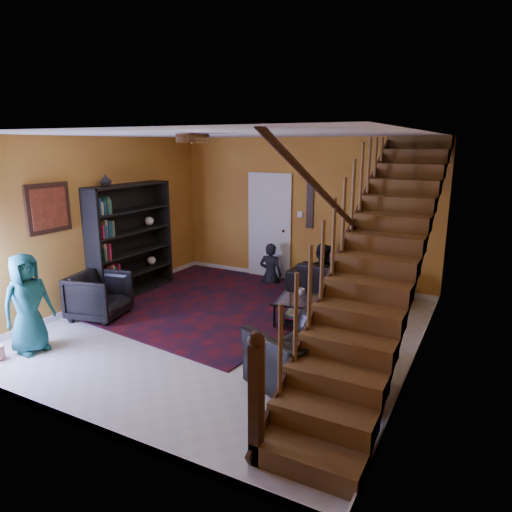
{
  "coord_description": "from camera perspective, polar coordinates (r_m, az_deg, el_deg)",
  "views": [
    {
      "loc": [
        3.29,
        -5.4,
        2.68
      ],
      "look_at": [
        0.22,
        0.4,
        1.06
      ],
      "focal_mm": 32.0,
      "sensor_mm": 36.0,
      "label": 1
    }
  ],
  "objects": [
    {
      "name": "floor",
      "position": [
        6.86,
        -3.22,
        -9.12
      ],
      "size": [
        5.5,
        5.5,
        0.0
      ],
      "primitive_type": "plane",
      "color": "beige",
      "rests_on": "ground"
    },
    {
      "name": "room",
      "position": [
        8.57,
        -6.27,
        -4.07
      ],
      "size": [
        5.5,
        5.5,
        5.5
      ],
      "color": "gold",
      "rests_on": "ground"
    },
    {
      "name": "staircase",
      "position": [
        5.67,
        15.28,
        0.31
      ],
      "size": [
        0.95,
        5.02,
        3.18
      ],
      "color": "brown",
      "rests_on": "floor"
    },
    {
      "name": "bookshelf",
      "position": [
        8.44,
        -15.29,
        1.66
      ],
      "size": [
        0.35,
        1.8,
        2.0
      ],
      "color": "black",
      "rests_on": "floor"
    },
    {
      "name": "door",
      "position": [
        9.2,
        1.72,
        3.51
      ],
      "size": [
        0.82,
        0.05,
        2.05
      ],
      "primitive_type": "cube",
      "color": "silver",
      "rests_on": "floor"
    },
    {
      "name": "framed_picture",
      "position": [
        7.44,
        -24.51,
        5.46
      ],
      "size": [
        0.04,
        0.74,
        0.74
      ],
      "primitive_type": "cube",
      "color": "maroon",
      "rests_on": "room"
    },
    {
      "name": "wall_hanging",
      "position": [
        8.78,
        6.77,
        6.39
      ],
      "size": [
        0.14,
        0.03,
        0.9
      ],
      "primitive_type": "cube",
      "color": "black",
      "rests_on": "room"
    },
    {
      "name": "ceiling_fixture",
      "position": [
        5.65,
        -7.93,
        14.36
      ],
      "size": [
        0.4,
        0.4,
        0.1
      ],
      "primitive_type": "cylinder",
      "color": "#3F2814",
      "rests_on": "room"
    },
    {
      "name": "rug",
      "position": [
        8.32,
        -4.66,
        -4.88
      ],
      "size": [
        4.29,
        4.77,
        0.02
      ],
      "primitive_type": "cube",
      "rotation": [
        0.0,
        0.0,
        -0.12
      ],
      "color": "#4B0D12",
      "rests_on": "floor"
    },
    {
      "name": "sofa",
      "position": [
        8.37,
        10.98,
        -2.95
      ],
      "size": [
        2.04,
        0.87,
        0.59
      ],
      "primitive_type": "imported",
      "rotation": [
        0.0,
        0.0,
        3.1
      ],
      "color": "black",
      "rests_on": "floor"
    },
    {
      "name": "armchair_left",
      "position": [
        7.56,
        -19.02,
        -4.74
      ],
      "size": [
        0.95,
        0.93,
        0.73
      ],
      "primitive_type": "imported",
      "rotation": [
        0.0,
        0.0,
        1.79
      ],
      "color": "black",
      "rests_on": "floor"
    },
    {
      "name": "armchair_right",
      "position": [
        5.33,
        5.49,
        -12.28
      ],
      "size": [
        1.24,
        1.31,
        0.67
      ],
      "primitive_type": "imported",
      "rotation": [
        0.0,
        0.0,
        -2.0
      ],
      "color": "black",
      "rests_on": "floor"
    },
    {
      "name": "person_adult_a",
      "position": [
        8.97,
        1.83,
        -2.31
      ],
      "size": [
        0.49,
        0.34,
        1.26
      ],
      "primitive_type": "imported",
      "rotation": [
        0.0,
        0.0,
        3.24
      ],
      "color": "black",
      "rests_on": "sofa"
    },
    {
      "name": "person_adult_b",
      "position": [
        8.57,
        8.14,
        -2.89
      ],
      "size": [
        0.66,
        0.51,
        1.36
      ],
      "primitive_type": "imported",
      "rotation": [
        0.0,
        0.0,
        3.14
      ],
      "color": "black",
      "rests_on": "sofa"
    },
    {
      "name": "person_child",
      "position": [
        6.64,
        -26.67,
        -5.31
      ],
      "size": [
        0.51,
        0.7,
        1.33
      ],
      "primitive_type": "imported",
      "rotation": [
        0.0,
        0.0,
        1.43
      ],
      "color": "#195F5B",
      "rests_on": "armchair_left"
    },
    {
      "name": "coffee_table",
      "position": [
        6.86,
        7.4,
        -7.05
      ],
      "size": [
        1.21,
        0.83,
        0.43
      ],
      "rotation": [
        0.0,
        0.0,
        0.17
      ],
      "color": "black",
      "rests_on": "floor"
    },
    {
      "name": "cup_a",
      "position": [
        7.02,
        5.6,
        -4.48
      ],
      "size": [
        0.13,
        0.13,
        0.1
      ],
      "primitive_type": "imported",
      "rotation": [
        0.0,
        0.0,
        -0.04
      ],
      "color": "#999999",
      "rests_on": "coffee_table"
    },
    {
      "name": "cup_b",
      "position": [
        6.59,
        9.57,
        -5.93
      ],
      "size": [
        0.13,
        0.13,
        0.09
      ],
      "primitive_type": "imported",
      "rotation": [
        0.0,
        0.0,
        0.41
      ],
      "color": "#999999",
      "rests_on": "coffee_table"
    },
    {
      "name": "bowl",
      "position": [
        6.66,
        9.07,
        -5.82
      ],
      "size": [
        0.28,
        0.28,
        0.06
      ],
      "primitive_type": "imported",
      "rotation": [
        0.0,
        0.0,
        0.24
      ],
      "color": "#999999",
      "rests_on": "coffee_table"
    },
    {
      "name": "vase",
      "position": [
        7.94,
        -18.29,
        8.97
      ],
      "size": [
        0.18,
        0.18,
        0.19
      ],
      "primitive_type": "imported",
      "color": "#999999",
      "rests_on": "bookshelf"
    }
  ]
}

